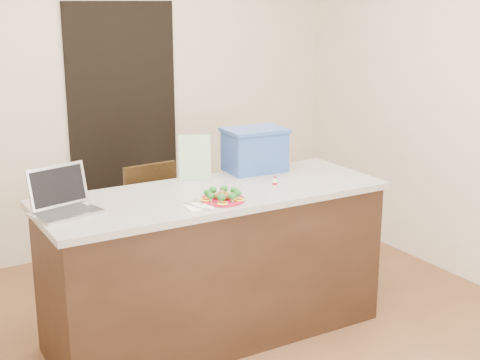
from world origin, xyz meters
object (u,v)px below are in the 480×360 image
plate (223,199)px  napkin (198,206)px  island (215,264)px  laptop (62,200)px  chair (157,220)px  yogurt_bottle (275,183)px  blue_box (255,150)px

plate → napkin: 0.17m
island → laptop: 1.02m
napkin → chair: (0.20, 1.05, -0.42)m
napkin → chair: napkin is taller
chair → plate: bearing=-96.0°
plate → laptop: bearing=162.3°
laptop → island: bearing=-18.4°
yogurt_bottle → island: bearing=164.4°
plate → yogurt_bottle: (0.42, 0.10, 0.02)m
napkin → blue_box: bearing=37.6°
island → yogurt_bottle: 0.61m
island → napkin: size_ratio=15.14×
blue_box → napkin: bearing=-139.2°
island → laptop: (-0.88, 0.06, 0.52)m
napkin → blue_box: 0.87m
island → napkin: bearing=-133.8°
blue_box → chair: size_ratio=0.45×
island → chair: 0.82m
yogurt_bottle → chair: yogurt_bottle is taller
blue_box → island: bearing=-144.3°
napkin → laptop: size_ratio=0.36×
napkin → yogurt_bottle: size_ratio=2.19×
plate → blue_box: 0.72m
plate → blue_box: blue_box is taller
laptop → chair: 1.24m
island → napkin: (-0.22, -0.23, 0.46)m
blue_box → chair: bearing=135.4°
blue_box → plate: bearing=-132.8°
chair → island: bearing=-92.5°
yogurt_bottle → chair: (-0.38, 0.92, -0.44)m
laptop → chair: (0.86, 0.76, -0.48)m
island → blue_box: size_ratio=5.09×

